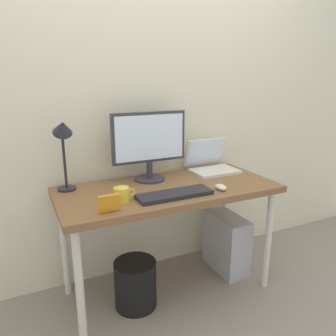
{
  "coord_description": "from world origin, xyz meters",
  "views": [
    {
      "loc": [
        -0.83,
        -1.74,
        1.39
      ],
      "look_at": [
        0.0,
        0.0,
        0.85
      ],
      "focal_mm": 35.23,
      "sensor_mm": 36.0,
      "label": 1
    }
  ],
  "objects": [
    {
      "name": "desk_lamp",
      "position": [
        -0.57,
        0.18,
        1.05
      ],
      "size": [
        0.11,
        0.16,
        0.45
      ],
      "color": "#232328",
      "rests_on": "desk"
    },
    {
      "name": "back_wall",
      "position": [
        0.0,
        0.37,
        1.3
      ],
      "size": [
        4.4,
        0.04,
        2.6
      ],
      "primitive_type": "cube",
      "color": "beige",
      "rests_on": "ground_plane"
    },
    {
      "name": "desk",
      "position": [
        0.0,
        0.0,
        0.66
      ],
      "size": [
        1.35,
        0.62,
        0.73
      ],
      "color": "brown",
      "rests_on": "ground_plane"
    },
    {
      "name": "keyboard",
      "position": [
        -0.04,
        -0.17,
        0.74
      ],
      "size": [
        0.44,
        0.14,
        0.02
      ],
      "primitive_type": "cube",
      "color": "#232328",
      "rests_on": "desk"
    },
    {
      "name": "photo_frame",
      "position": [
        -0.44,
        -0.23,
        0.78
      ],
      "size": [
        0.11,
        0.03,
        0.09
      ],
      "primitive_type": "cube",
      "rotation": [
        0.13,
        0.0,
        0.0
      ],
      "color": "orange",
      "rests_on": "desk"
    },
    {
      "name": "computer_tower",
      "position": [
        0.49,
        0.04,
        0.21
      ],
      "size": [
        0.18,
        0.36,
        0.42
      ],
      "primitive_type": "cube",
      "color": "#B2B2B7",
      "rests_on": "ground_plane"
    },
    {
      "name": "ground_plane",
      "position": [
        0.0,
        0.0,
        0.0
      ],
      "size": [
        6.0,
        6.0,
        0.0
      ],
      "primitive_type": "plane",
      "color": "gray"
    },
    {
      "name": "mouse",
      "position": [
        0.26,
        -0.19,
        0.75
      ],
      "size": [
        0.06,
        0.09,
        0.03
      ],
      "primitive_type": "ellipsoid",
      "color": "silver",
      "rests_on": "desk"
    },
    {
      "name": "laptop",
      "position": [
        0.43,
        0.2,
        0.79
      ],
      "size": [
        0.32,
        0.28,
        0.22
      ],
      "color": "silver",
      "rests_on": "desk"
    },
    {
      "name": "coffee_mug",
      "position": [
        -0.33,
        -0.12,
        0.77
      ],
      "size": [
        0.12,
        0.09,
        0.08
      ],
      "color": "yellow",
      "rests_on": "desk"
    },
    {
      "name": "wastebasket",
      "position": [
        -0.25,
        -0.06,
        0.15
      ],
      "size": [
        0.26,
        0.26,
        0.3
      ],
      "primitive_type": "cylinder",
      "color": "black",
      "rests_on": "ground_plane"
    },
    {
      "name": "monitor",
      "position": [
        -0.05,
        0.18,
        0.98
      ],
      "size": [
        0.49,
        0.2,
        0.44
      ],
      "color": "#333338",
      "rests_on": "desk"
    }
  ]
}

